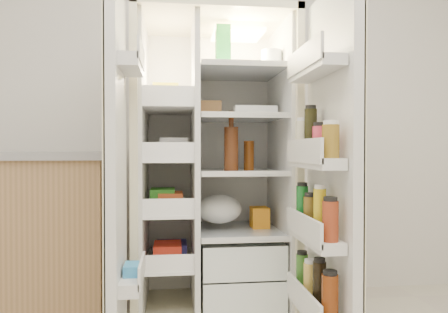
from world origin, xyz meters
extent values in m
cube|color=silver|center=(0.00, 2.00, 1.35)|extent=(4.00, 0.02, 2.70)
cube|color=beige|center=(-0.08, 1.93, 0.90)|extent=(0.92, 0.04, 1.80)
cube|color=beige|center=(-0.52, 1.60, 0.90)|extent=(0.04, 0.70, 1.80)
cube|color=beige|center=(0.36, 1.60, 0.90)|extent=(0.04, 0.70, 1.80)
cube|color=beige|center=(-0.08, 1.60, 1.78)|extent=(0.92, 0.70, 0.04)
cube|color=beige|center=(-0.08, 1.60, 0.04)|extent=(0.92, 0.70, 0.08)
cube|color=silver|center=(-0.08, 1.90, 0.92)|extent=(0.84, 0.02, 1.68)
cube|color=silver|center=(-0.49, 1.60, 0.92)|extent=(0.02, 0.62, 1.68)
cube|color=silver|center=(0.33, 1.60, 0.92)|extent=(0.02, 0.62, 1.68)
cube|color=silver|center=(-0.19, 1.60, 0.92)|extent=(0.03, 0.62, 1.68)
cube|color=white|center=(0.08, 1.58, 0.18)|extent=(0.47, 0.52, 0.19)
cube|color=white|center=(0.08, 1.58, 0.39)|extent=(0.47, 0.52, 0.19)
cube|color=#FFD18C|center=(0.08, 1.65, 1.72)|extent=(0.30, 0.30, 0.02)
cube|color=white|center=(-0.34, 1.60, 0.35)|extent=(0.28, 0.58, 0.02)
cube|color=white|center=(-0.34, 1.60, 0.65)|extent=(0.28, 0.58, 0.02)
cube|color=white|center=(-0.34, 1.60, 0.95)|extent=(0.28, 0.58, 0.02)
cube|color=white|center=(-0.34, 1.60, 1.25)|extent=(0.28, 0.58, 0.02)
cube|color=silver|center=(0.08, 1.60, 0.52)|extent=(0.49, 0.58, 0.01)
cube|color=silver|center=(0.08, 1.60, 0.88)|extent=(0.49, 0.58, 0.01)
cube|color=silver|center=(0.08, 1.60, 1.20)|extent=(0.49, 0.58, 0.02)
cube|color=silver|center=(0.08, 1.60, 1.48)|extent=(0.49, 0.58, 0.02)
cube|color=red|center=(-0.34, 1.60, 0.41)|extent=(0.16, 0.20, 0.10)
cube|color=#2F8825|center=(-0.34, 1.60, 0.72)|extent=(0.14, 0.18, 0.12)
cube|color=silver|center=(-0.34, 1.60, 0.99)|extent=(0.20, 0.22, 0.07)
cube|color=#FFF22A|center=(-0.34, 1.60, 1.33)|extent=(0.15, 0.16, 0.14)
cube|color=navy|center=(-0.34, 1.60, 0.40)|extent=(0.18, 0.20, 0.09)
cube|color=#BD4D21|center=(-0.34, 1.60, 0.71)|extent=(0.14, 0.18, 0.10)
cube|color=silver|center=(-0.34, 1.60, 1.02)|extent=(0.16, 0.16, 0.12)
sphere|color=orange|center=(-0.05, 1.50, 0.12)|extent=(0.07, 0.07, 0.07)
sphere|color=orange|center=(0.04, 1.54, 0.12)|extent=(0.07, 0.07, 0.07)
sphere|color=orange|center=(0.14, 1.50, 0.12)|extent=(0.07, 0.07, 0.07)
sphere|color=orange|center=(0.00, 1.64, 0.12)|extent=(0.07, 0.07, 0.07)
sphere|color=orange|center=(0.10, 1.62, 0.12)|extent=(0.07, 0.07, 0.07)
sphere|color=orange|center=(0.20, 1.58, 0.12)|extent=(0.07, 0.07, 0.07)
sphere|color=orange|center=(-0.08, 1.58, 0.12)|extent=(0.07, 0.07, 0.07)
sphere|color=orange|center=(0.16, 1.64, 0.12)|extent=(0.07, 0.07, 0.07)
ellipsoid|color=#356822|center=(0.08, 1.60, 0.40)|extent=(0.26, 0.24, 0.11)
cylinder|color=#45200E|center=(0.01, 1.45, 1.01)|extent=(0.08, 0.08, 0.25)
cylinder|color=#6B300B|center=(0.14, 1.58, 0.98)|extent=(0.06, 0.06, 0.18)
cube|color=#258938|center=(-0.03, 1.52, 1.61)|extent=(0.08, 0.08, 0.25)
cylinder|color=white|center=(0.26, 1.52, 1.54)|extent=(0.12, 0.12, 0.11)
cylinder|color=olive|center=(0.08, 1.72, 1.53)|extent=(0.06, 0.06, 0.08)
cube|color=white|center=(0.17, 1.56, 1.24)|extent=(0.25, 0.11, 0.06)
cube|color=#98693C|center=(-0.11, 1.61, 1.26)|extent=(0.16, 0.09, 0.10)
ellipsoid|color=silver|center=(-0.04, 1.60, 0.61)|extent=(0.27, 0.25, 0.17)
cube|color=orange|center=(0.21, 1.64, 0.59)|extent=(0.11, 0.13, 0.13)
cube|color=silver|center=(-0.58, 1.05, 0.90)|extent=(0.05, 0.40, 1.72)
cube|color=beige|center=(-0.60, 1.05, 0.90)|extent=(0.01, 0.40, 1.72)
cube|color=silver|center=(-0.51, 1.05, 0.40)|extent=(0.09, 0.32, 0.06)
cube|color=silver|center=(-0.51, 1.05, 1.40)|extent=(0.09, 0.32, 0.06)
cube|color=#338CCC|center=(-0.51, 1.05, 0.43)|extent=(0.07, 0.12, 0.10)
cube|color=silver|center=(0.42, 0.96, 0.90)|extent=(0.05, 0.58, 1.72)
cube|color=beige|center=(0.45, 0.96, 0.90)|extent=(0.01, 0.58, 1.72)
cube|color=silver|center=(0.34, 0.96, 0.26)|extent=(0.11, 0.50, 0.05)
cube|color=silver|center=(0.34, 0.96, 0.60)|extent=(0.11, 0.50, 0.05)
cube|color=silver|center=(0.34, 0.96, 0.95)|extent=(0.11, 0.50, 0.05)
cube|color=silver|center=(0.34, 0.96, 1.38)|extent=(0.11, 0.50, 0.05)
cylinder|color=#64270B|center=(0.34, 0.76, 0.39)|extent=(0.07, 0.07, 0.20)
cylinder|color=black|center=(0.34, 0.89, 0.40)|extent=(0.06, 0.06, 0.22)
cylinder|color=gold|center=(0.34, 1.02, 0.38)|extent=(0.06, 0.06, 0.18)
cylinder|color=#346C24|center=(0.34, 1.15, 0.38)|extent=(0.06, 0.06, 0.19)
cylinder|color=maroon|center=(0.34, 0.76, 0.71)|extent=(0.07, 0.07, 0.17)
cylinder|color=gold|center=(0.34, 0.89, 0.73)|extent=(0.06, 0.06, 0.21)
cylinder|color=brown|center=(0.34, 1.02, 0.70)|extent=(0.07, 0.07, 0.16)
cylinder|color=#176524|center=(0.34, 1.15, 0.72)|extent=(0.06, 0.06, 0.20)
cylinder|color=brown|center=(0.34, 0.76, 1.04)|extent=(0.07, 0.07, 0.14)
cylinder|color=#C83348|center=(0.34, 0.89, 1.04)|extent=(0.07, 0.07, 0.14)
cylinder|color=black|center=(0.34, 1.02, 1.09)|extent=(0.06, 0.06, 0.23)
cylinder|color=beige|center=(0.34, 1.15, 1.06)|extent=(0.06, 0.06, 0.18)
camera|label=1|loc=(-0.32, -0.94, 1.01)|focal=34.00mm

